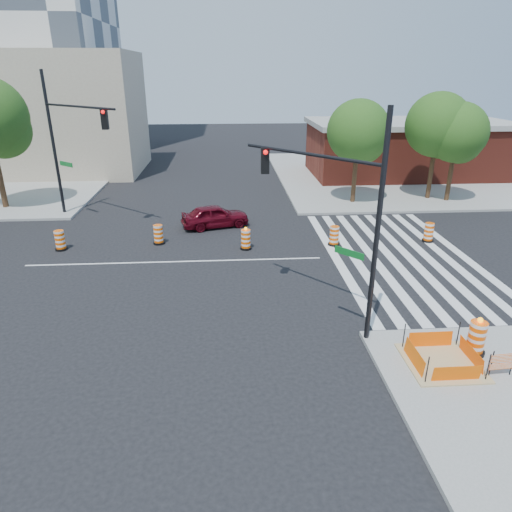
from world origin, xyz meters
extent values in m
plane|color=black|center=(0.00, 0.00, 0.00)|extent=(120.00, 120.00, 0.00)
cube|color=gray|center=(18.00, 18.00, 0.07)|extent=(22.00, 22.00, 0.15)
cube|color=silver|center=(7.80, 0.00, 0.01)|extent=(0.45, 13.50, 0.01)
cube|color=silver|center=(8.70, 0.00, 0.01)|extent=(0.45, 13.50, 0.01)
cube|color=silver|center=(9.60, 0.00, 0.01)|extent=(0.45, 13.50, 0.01)
cube|color=silver|center=(10.50, 0.00, 0.01)|extent=(0.45, 13.50, 0.01)
cube|color=silver|center=(11.40, 0.00, 0.01)|extent=(0.45, 13.50, 0.01)
cube|color=silver|center=(12.30, 0.00, 0.01)|extent=(0.45, 13.50, 0.01)
cube|color=silver|center=(13.20, 0.00, 0.01)|extent=(0.45, 13.50, 0.01)
cube|color=silver|center=(14.10, 0.00, 0.01)|extent=(0.45, 13.50, 0.01)
cube|color=silver|center=(0.00, 0.00, 0.01)|extent=(14.00, 0.12, 0.01)
cube|color=tan|center=(9.00, -9.00, 0.17)|extent=(2.20, 2.20, 0.05)
cube|color=#FD5C05|center=(9.00, -9.90, 0.43)|extent=(1.44, 0.02, 0.55)
cube|color=#FD5C05|center=(9.00, -8.10, 0.43)|extent=(1.44, 0.02, 0.55)
cube|color=#FD5C05|center=(8.10, -9.00, 0.43)|extent=(0.02, 1.44, 0.55)
cube|color=#FD5C05|center=(9.90, -9.00, 0.43)|extent=(0.02, 1.44, 0.55)
cylinder|color=black|center=(8.10, -9.90, 0.60)|extent=(0.04, 0.04, 0.90)
cylinder|color=black|center=(9.90, -9.90, 0.60)|extent=(0.04, 0.04, 0.90)
cylinder|color=black|center=(8.10, -8.10, 0.60)|extent=(0.04, 0.04, 0.90)
cylinder|color=black|center=(9.90, -8.10, 0.60)|extent=(0.04, 0.04, 0.90)
cube|color=maroon|center=(18.00, 18.00, 2.10)|extent=(16.00, 8.00, 4.20)
cube|color=gray|center=(18.00, 18.00, 4.40)|extent=(16.50, 8.50, 0.40)
cube|color=tan|center=(-12.00, 22.00, 5.00)|extent=(14.00, 10.00, 10.00)
imported|color=#520712|center=(1.84, 5.13, 0.66)|extent=(4.15, 2.55, 1.32)
cylinder|color=black|center=(7.12, -7.38, 3.89)|extent=(0.17, 0.17, 7.48)
cylinder|color=black|center=(5.25, -5.28, 5.95)|extent=(3.81, 4.27, 0.11)
cube|color=black|center=(3.95, -3.81, 5.48)|extent=(0.30, 0.26, 0.94)
sphere|color=#FF0C0C|center=(3.95, -3.99, 5.81)|extent=(0.17, 0.17, 0.17)
cube|color=#0C591E|center=(6.50, -6.68, 2.96)|extent=(0.77, 0.86, 0.23)
cylinder|color=black|center=(-7.77, 8.31, 4.36)|extent=(0.19, 0.19, 8.42)
cylinder|color=black|center=(-5.38, 6.25, 6.67)|extent=(4.87, 4.22, 0.13)
cube|color=black|center=(-3.71, 4.81, 6.15)|extent=(0.34, 0.29, 1.05)
sphere|color=#FF0C0C|center=(-3.71, 4.63, 6.52)|extent=(0.19, 0.19, 0.19)
cube|color=#0C591E|center=(-6.97, 7.62, 3.31)|extent=(0.98, 0.86, 0.26)
cylinder|color=black|center=(10.26, -8.54, 0.20)|extent=(0.66, 0.66, 0.11)
cylinder|color=#FF5A05|center=(10.26, -8.54, 0.75)|extent=(0.53, 0.53, 1.04)
sphere|color=#FF990C|center=(10.26, -8.54, 1.36)|extent=(0.18, 0.18, 0.18)
cube|color=#FF5A05|center=(10.43, -9.71, 0.77)|extent=(0.75, 0.08, 0.25)
cube|color=#FF5A05|center=(10.43, -9.71, 0.49)|extent=(0.75, 0.08, 0.19)
cylinder|color=black|center=(10.09, -9.73, 0.59)|extent=(0.04, 0.04, 0.88)
sphere|color=#234B15|center=(-11.45, 10.13, 5.04)|extent=(3.58, 3.58, 3.58)
cylinder|color=#382314|center=(11.16, 9.51, 2.16)|extent=(0.30, 0.30, 4.31)
sphere|color=#234B15|center=(11.16, 9.51, 4.85)|extent=(4.04, 4.04, 4.04)
sphere|color=#234B15|center=(11.63, 9.79, 4.18)|extent=(2.96, 2.96, 2.96)
sphere|color=#234B15|center=(10.79, 9.32, 4.45)|extent=(2.70, 2.70, 2.70)
cylinder|color=#382314|center=(16.71, 10.15, 2.28)|extent=(0.30, 0.30, 4.56)
sphere|color=#234B15|center=(16.71, 10.15, 5.13)|extent=(4.27, 4.27, 4.27)
sphere|color=#234B15|center=(17.19, 10.43, 4.41)|extent=(3.13, 3.13, 3.13)
sphere|color=#234B15|center=(16.34, 9.96, 4.70)|extent=(2.85, 2.85, 2.85)
cylinder|color=#382314|center=(17.77, 9.45, 2.10)|extent=(0.30, 0.30, 4.19)
sphere|color=#234B15|center=(17.77, 9.45, 4.72)|extent=(3.93, 3.93, 3.93)
sphere|color=#234B15|center=(18.24, 9.74, 4.06)|extent=(2.88, 2.88, 2.88)
sphere|color=#234B15|center=(17.39, 9.26, 4.32)|extent=(2.62, 2.62, 2.62)
cylinder|color=black|center=(-5.96, 1.98, 0.05)|extent=(0.60, 0.60, 0.10)
cylinder|color=#FF5A05|center=(-5.96, 1.98, 0.55)|extent=(0.48, 0.48, 0.95)
cylinder|color=black|center=(-1.09, 2.54, 0.05)|extent=(0.60, 0.60, 0.10)
cylinder|color=#FF5A05|center=(-1.09, 2.54, 0.55)|extent=(0.48, 0.48, 0.95)
cylinder|color=black|center=(3.46, 1.46, 0.05)|extent=(0.60, 0.60, 0.10)
cylinder|color=#FF5A05|center=(3.46, 1.46, 0.55)|extent=(0.48, 0.48, 0.95)
sphere|color=#FF990C|center=(3.46, 1.46, 1.10)|extent=(0.16, 0.16, 0.16)
cylinder|color=black|center=(8.08, 1.70, 0.05)|extent=(0.60, 0.60, 0.10)
cylinder|color=#FF5A05|center=(8.08, 1.70, 0.55)|extent=(0.48, 0.48, 0.95)
cylinder|color=black|center=(13.22, 1.89, 0.05)|extent=(0.60, 0.60, 0.10)
cylinder|color=#FF5A05|center=(13.22, 1.89, 0.55)|extent=(0.48, 0.48, 0.95)
camera|label=1|loc=(2.50, -20.32, 8.54)|focal=32.00mm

